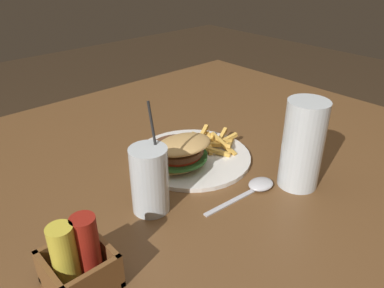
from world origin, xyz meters
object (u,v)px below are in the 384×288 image
meal_plate_near (186,153)px  juice_glass (150,183)px  beer_glass (302,148)px  spoon (258,186)px  condiment_caddy (78,263)px

meal_plate_near → juice_glass: size_ratio=1.32×
meal_plate_near → beer_glass: (-0.12, 0.22, 0.06)m
meal_plate_near → spoon: 0.18m
meal_plate_near → spoon: (-0.05, 0.17, -0.02)m
beer_glass → spoon: 0.12m
beer_glass → spoon: bearing=-30.1°
meal_plate_near → spoon: size_ratio=1.53×
beer_glass → juice_glass: 0.31m
beer_glass → condiment_caddy: (0.46, -0.06, -0.04)m
juice_glass → spoon: juice_glass is taller
condiment_caddy → meal_plate_near: bearing=-155.8°
spoon → beer_glass: bearing=-26.3°
meal_plate_near → condiment_caddy: bearing=24.2°
meal_plate_near → juice_glass: 0.18m
condiment_caddy → juice_glass: bearing=-157.7°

